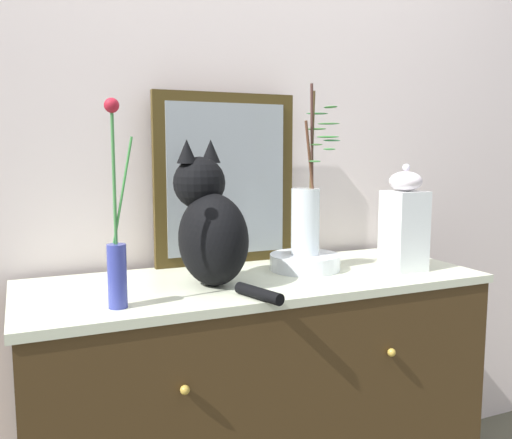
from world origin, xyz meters
name	(u,v)px	position (x,y,z in m)	size (l,w,h in m)	color
wall_back	(217,140)	(0.00, 0.34, 1.30)	(4.40, 0.08, 2.60)	silver
sideboard	(256,412)	(0.00, 0.00, 0.44)	(1.40, 0.55, 0.87)	#3C2A14
mirror_leaning	(226,179)	(-0.01, 0.24, 1.16)	(0.50, 0.03, 0.58)	#3F3013
cat_sitting	(210,224)	(-0.16, -0.02, 1.05)	(0.24, 0.42, 0.42)	black
vase_slim_green	(117,252)	(-0.44, -0.16, 1.01)	(0.07, 0.05, 0.51)	#343D95
bowl_porcelain	(305,262)	(0.19, 0.04, 0.90)	(0.23, 0.23, 0.05)	white
vase_glass_clear	(307,213)	(0.19, 0.04, 1.06)	(0.15, 0.15, 0.54)	silver
jar_lidded_porcelain	(404,222)	(0.48, -0.09, 1.03)	(0.12, 0.12, 0.35)	white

